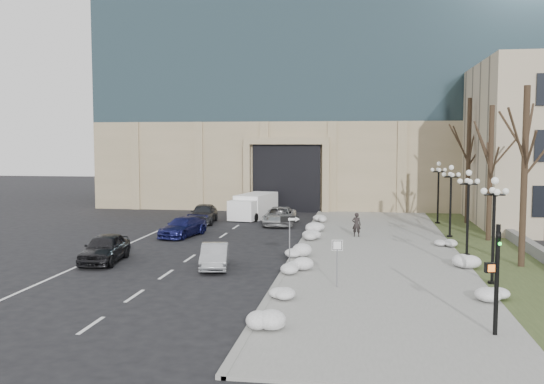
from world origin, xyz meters
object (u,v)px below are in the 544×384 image
at_px(lamppost_a, 494,216).
at_px(car_a, 105,248).
at_px(car_d, 280,216).
at_px(traffic_signal, 496,282).
at_px(car_b, 215,256).
at_px(lamppost_b, 468,201).
at_px(car_e, 204,213).
at_px(lamppost_d, 438,184).
at_px(box_truck, 254,206).
at_px(lamppost_c, 451,191).
at_px(pedestrian, 356,225).
at_px(one_way_sign, 293,225).
at_px(keep_sign, 337,253).
at_px(car_c, 183,227).

bearing_deg(lamppost_a, car_a, 172.97).
bearing_deg(car_d, traffic_signal, -68.50).
relative_size(car_b, lamppost_a, 0.78).
height_order(traffic_signal, lamppost_b, lamppost_b).
distance_m(car_e, lamppost_a, 25.11).
height_order(car_d, lamppost_d, lamppost_d).
bearing_deg(car_a, traffic_signal, -34.25).
relative_size(car_a, lamppost_b, 0.92).
xyz_separation_m(box_truck, lamppost_c, (14.43, -8.37, 2.13)).
height_order(car_a, lamppost_d, lamppost_d).
height_order(pedestrian, one_way_sign, one_way_sign).
bearing_deg(pedestrian, lamppost_d, -125.17).
height_order(pedestrian, keep_sign, keep_sign).
bearing_deg(lamppost_b, lamppost_a, -90.00).
bearing_deg(pedestrian, lamppost_c, -167.48).
bearing_deg(traffic_signal, car_b, 128.10).
xyz_separation_m(traffic_signal, lamppost_d, (1.42, 26.85, 1.24)).
height_order(car_c, car_d, car_d).
distance_m(car_c, keep_sign, 16.82).
bearing_deg(lamppost_a, car_e, 134.98).
bearing_deg(box_truck, car_a, -91.98).
distance_m(car_b, one_way_sign, 4.17).
xyz_separation_m(one_way_sign, lamppost_d, (9.04, 17.05, 0.93)).
height_order(car_e, lamppost_c, lamppost_c).
bearing_deg(pedestrian, car_a, 40.87).
height_order(pedestrian, lamppost_d, lamppost_d).
height_order(pedestrian, traffic_signal, traffic_signal).
height_order(car_e, pedestrian, pedestrian).
xyz_separation_m(car_e, pedestrian, (11.68, -5.61, 0.15)).
xyz_separation_m(car_c, traffic_signal, (15.93, -18.53, 1.19)).
height_order(one_way_sign, lamppost_a, lamppost_a).
height_order(box_truck, lamppost_b, lamppost_b).
relative_size(car_b, lamppost_c, 0.78).
relative_size(traffic_signal, lamppost_d, 0.77).
bearing_deg(keep_sign, box_truck, 99.03).
relative_size(box_truck, lamppost_d, 1.35).
relative_size(box_truck, lamppost_b, 1.35).
relative_size(keep_sign, lamppost_d, 0.45).
height_order(keep_sign, lamppost_b, lamppost_b).
bearing_deg(traffic_signal, box_truck, 100.92).
bearing_deg(car_c, car_e, 105.64).
height_order(car_b, lamppost_b, lamppost_b).
bearing_deg(box_truck, lamppost_a, -44.84).
bearing_deg(car_c, box_truck, 86.79).
bearing_deg(car_e, keep_sign, -66.37).
bearing_deg(one_way_sign, car_e, 103.09).
relative_size(traffic_signal, lamppost_c, 0.77).
height_order(car_c, traffic_signal, traffic_signal).
height_order(car_c, lamppost_a, lamppost_a).
bearing_deg(lamppost_c, one_way_sign, -130.62).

